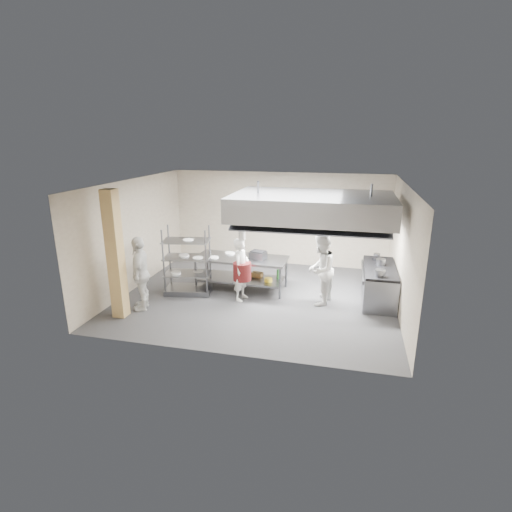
% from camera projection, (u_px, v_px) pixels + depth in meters
% --- Properties ---
extents(floor, '(7.00, 7.00, 0.00)m').
position_uv_depth(floor, '(258.00, 296.00, 10.63)').
color(floor, '#333336').
rests_on(floor, ground).
extents(ceiling, '(7.00, 7.00, 0.00)m').
position_uv_depth(ceiling, '(258.00, 183.00, 9.76)').
color(ceiling, silver).
rests_on(ceiling, wall_back).
extents(wall_back, '(7.00, 0.00, 7.00)m').
position_uv_depth(wall_back, '(279.00, 219.00, 12.99)').
color(wall_back, tan).
rests_on(wall_back, ground).
extents(wall_left, '(0.00, 6.00, 6.00)m').
position_uv_depth(wall_left, '(135.00, 234.00, 10.97)').
color(wall_left, tan).
rests_on(wall_left, ground).
extents(wall_right, '(0.00, 6.00, 6.00)m').
position_uv_depth(wall_right, '(402.00, 251.00, 9.42)').
color(wall_right, tan).
rests_on(wall_right, ground).
extents(column, '(0.30, 0.30, 3.00)m').
position_uv_depth(column, '(115.00, 255.00, 9.07)').
color(column, tan).
rests_on(column, floor).
extents(exhaust_hood, '(4.00, 2.50, 0.60)m').
position_uv_depth(exhaust_hood, '(312.00, 206.00, 10.02)').
color(exhaust_hood, gray).
rests_on(exhaust_hood, ceiling).
extents(hood_strip_a, '(1.60, 0.12, 0.04)m').
position_uv_depth(hood_strip_a, '(277.00, 217.00, 10.31)').
color(hood_strip_a, white).
rests_on(hood_strip_a, exhaust_hood).
extents(hood_strip_b, '(1.60, 0.12, 0.04)m').
position_uv_depth(hood_strip_b, '(348.00, 221.00, 9.91)').
color(hood_strip_b, white).
rests_on(hood_strip_b, exhaust_hood).
extents(wall_shelf, '(1.50, 0.28, 0.04)m').
position_uv_depth(wall_shelf, '(335.00, 223.00, 12.44)').
color(wall_shelf, gray).
rests_on(wall_shelf, wall_back).
extents(island, '(2.53, 1.10, 0.91)m').
position_uv_depth(island, '(242.00, 273.00, 11.04)').
color(island, gray).
rests_on(island, floor).
extents(island_worktop, '(2.53, 1.10, 0.06)m').
position_uv_depth(island_worktop, '(241.00, 259.00, 10.91)').
color(island_worktop, gray).
rests_on(island_worktop, island).
extents(island_undershelf, '(2.33, 0.99, 0.04)m').
position_uv_depth(island_undershelf, '(242.00, 278.00, 11.08)').
color(island_undershelf, slate).
rests_on(island_undershelf, island).
extents(pass_rack, '(1.32, 0.91, 1.82)m').
position_uv_depth(pass_rack, '(187.00, 261.00, 10.62)').
color(pass_rack, slate).
rests_on(pass_rack, floor).
extents(cooking_range, '(0.80, 2.00, 0.84)m').
position_uv_depth(cooking_range, '(379.00, 285.00, 10.29)').
color(cooking_range, gray).
rests_on(cooking_range, floor).
extents(range_top, '(0.78, 1.96, 0.06)m').
position_uv_depth(range_top, '(380.00, 268.00, 10.16)').
color(range_top, black).
rests_on(range_top, cooking_range).
extents(chef_head, '(0.49, 0.66, 1.64)m').
position_uv_depth(chef_head, '(241.00, 270.00, 10.20)').
color(chef_head, silver).
rests_on(chef_head, floor).
extents(chef_line, '(0.85, 1.00, 1.81)m').
position_uv_depth(chef_line, '(321.00, 270.00, 9.94)').
color(chef_line, white).
rests_on(chef_line, floor).
extents(chef_plating, '(0.75, 1.16, 1.83)m').
position_uv_depth(chef_plating, '(141.00, 273.00, 9.65)').
color(chef_plating, white).
rests_on(chef_plating, floor).
extents(griddle, '(0.48, 0.41, 0.20)m').
position_uv_depth(griddle, '(258.00, 255.00, 10.75)').
color(griddle, slate).
rests_on(griddle, island_worktop).
extents(wicker_basket, '(0.33, 0.26, 0.13)m').
position_uv_depth(wicker_basket, '(257.00, 275.00, 11.13)').
color(wicker_basket, olive).
rests_on(wicker_basket, island_undershelf).
extents(stockpot, '(0.24, 0.24, 0.16)m').
position_uv_depth(stockpot, '(381.00, 262.00, 10.28)').
color(stockpot, gray).
rests_on(stockpot, range_top).
extents(plate_stack, '(0.28, 0.28, 0.05)m').
position_uv_depth(plate_stack, '(188.00, 272.00, 10.71)').
color(plate_stack, white).
rests_on(plate_stack, pass_rack).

